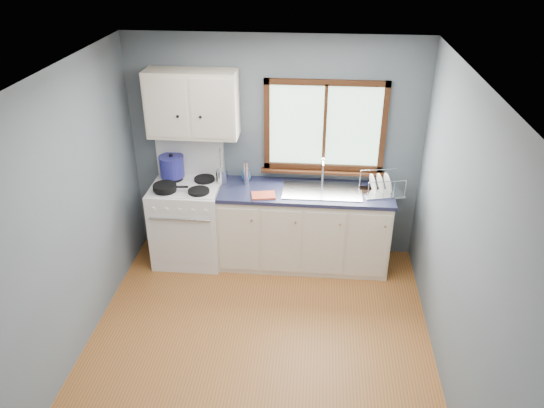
# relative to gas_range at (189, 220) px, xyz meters

# --- Properties ---
(floor) EXTENTS (3.20, 3.60, 0.02)m
(floor) POSITION_rel_gas_range_xyz_m (0.95, -1.47, -0.50)
(floor) COLOR #A2602C
(floor) RESTS_ON ground
(ceiling) EXTENTS (3.20, 3.60, 0.02)m
(ceiling) POSITION_rel_gas_range_xyz_m (0.95, -1.47, 2.02)
(ceiling) COLOR white
(ceiling) RESTS_ON wall_back
(wall_back) EXTENTS (3.20, 0.02, 2.50)m
(wall_back) POSITION_rel_gas_range_xyz_m (0.95, 0.34, 0.76)
(wall_back) COLOR slate
(wall_back) RESTS_ON ground
(wall_left) EXTENTS (0.02, 3.60, 2.50)m
(wall_left) POSITION_rel_gas_range_xyz_m (-0.66, -1.47, 0.76)
(wall_left) COLOR slate
(wall_left) RESTS_ON ground
(wall_right) EXTENTS (0.02, 3.60, 2.50)m
(wall_right) POSITION_rel_gas_range_xyz_m (2.56, -1.47, 0.76)
(wall_right) COLOR slate
(wall_right) RESTS_ON ground
(gas_range) EXTENTS (0.76, 0.69, 1.36)m
(gas_range) POSITION_rel_gas_range_xyz_m (0.00, 0.00, 0.00)
(gas_range) COLOR white
(gas_range) RESTS_ON floor
(base_cabinets) EXTENTS (1.85, 0.60, 0.88)m
(base_cabinets) POSITION_rel_gas_range_xyz_m (1.31, 0.02, -0.08)
(base_cabinets) COLOR beige
(base_cabinets) RESTS_ON floor
(countertop) EXTENTS (1.89, 0.64, 0.04)m
(countertop) POSITION_rel_gas_range_xyz_m (1.31, 0.02, 0.41)
(countertop) COLOR #191C37
(countertop) RESTS_ON base_cabinets
(sink) EXTENTS (0.84, 0.46, 0.44)m
(sink) POSITION_rel_gas_range_xyz_m (1.49, 0.02, 0.37)
(sink) COLOR silver
(sink) RESTS_ON countertop
(window) EXTENTS (1.36, 0.10, 1.03)m
(window) POSITION_rel_gas_range_xyz_m (1.48, 0.30, 0.98)
(window) COLOR #9EC6A8
(window) RESTS_ON wall_back
(upper_cabinets) EXTENTS (0.95, 0.35, 0.70)m
(upper_cabinets) POSITION_rel_gas_range_xyz_m (0.10, 0.15, 1.31)
(upper_cabinets) COLOR beige
(upper_cabinets) RESTS_ON wall_back
(skillet) EXTENTS (0.39, 0.27, 0.05)m
(skillet) POSITION_rel_gas_range_xyz_m (-0.18, -0.17, 0.49)
(skillet) COLOR black
(skillet) RESTS_ON gas_range
(stockpot) EXTENTS (0.29, 0.29, 0.27)m
(stockpot) POSITION_rel_gas_range_xyz_m (-0.18, 0.16, 0.59)
(stockpot) COLOR navy
(stockpot) RESTS_ON gas_range
(utensil_crock) EXTENTS (0.17, 0.17, 0.41)m
(utensil_crock) POSITION_rel_gas_range_xyz_m (0.39, 0.11, 0.51)
(utensil_crock) COLOR silver
(utensil_crock) RESTS_ON countertop
(thermos) EXTENTS (0.07, 0.07, 0.27)m
(thermos) POSITION_rel_gas_range_xyz_m (0.65, 0.12, 0.56)
(thermos) COLOR silver
(thermos) RESTS_ON countertop
(soap_bottle) EXTENTS (0.12, 0.12, 0.26)m
(soap_bottle) POSITION_rel_gas_range_xyz_m (0.65, 0.16, 0.56)
(soap_bottle) COLOR #2D6FB2
(soap_bottle) RESTS_ON countertop
(dish_towel) EXTENTS (0.28, 0.22, 0.02)m
(dish_towel) POSITION_rel_gas_range_xyz_m (0.87, -0.16, 0.44)
(dish_towel) COLOR #E15235
(dish_towel) RESTS_ON countertop
(dish_rack) EXTENTS (0.48, 0.41, 0.22)m
(dish_rack) POSITION_rel_gas_range_xyz_m (2.11, 0.04, 0.48)
(dish_rack) COLOR silver
(dish_rack) RESTS_ON countertop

